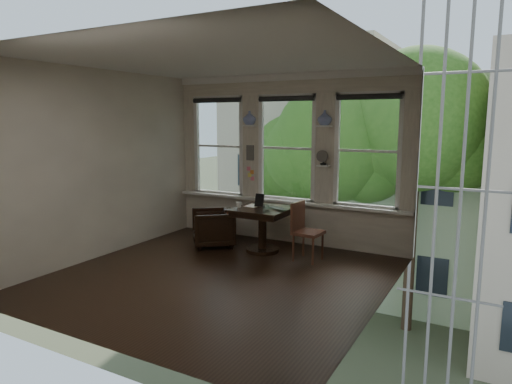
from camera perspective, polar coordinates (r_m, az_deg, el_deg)
The scene contains 25 objects.
ground at distance 6.61m, azimuth -4.58°, elevation -10.53°, with size 4.50×4.50×0.00m, color black.
ceiling at distance 6.27m, azimuth -4.94°, elevation 16.25°, with size 4.50×4.50×0.00m, color silver.
wall_back at distance 8.23m, azimuth 3.95°, elevation 4.08°, with size 4.50×4.50×0.00m, color beige.
wall_front at distance 4.58m, azimuth -20.47°, elevation -0.46°, with size 4.50×4.50×0.00m, color beige.
wall_left at distance 7.73m, azimuth -18.82°, elevation 3.30°, with size 4.50×4.50×0.00m, color beige.
wall_right at distance 5.37m, azimuth 15.71°, elevation 1.11°, with size 4.50×4.50×0.00m, color beige.
window_left at distance 8.92m, azimuth -4.57°, elevation 5.75°, with size 1.10×0.12×1.90m, color white, non-canonical shape.
window_center at distance 8.21m, azimuth 3.96°, elevation 5.47°, with size 1.10×0.12×1.90m, color white, non-canonical shape.
window_right at distance 7.72m, azimuth 13.81°, elevation 5.00°, with size 1.10×0.12×1.90m, color white, non-canonical shape.
shelf_left at distance 8.44m, azimuth -0.82°, elevation 8.31°, with size 0.26×0.16×0.03m, color white.
shelf_right at distance 7.82m, azimuth 8.55°, elevation 8.15°, with size 0.26×0.16×0.03m, color white.
intercom at distance 8.49m, azimuth -0.71°, elevation 4.93°, with size 0.14×0.06×0.28m, color #59544F.
sticky_notes at distance 8.52m, azimuth -0.69°, elevation 2.59°, with size 0.16×0.01×0.24m, color pink, non-canonical shape.
desk_fan at distance 7.84m, azimuth 8.40°, elevation 3.98°, with size 0.20×0.20×0.24m, color #59544F, non-canonical shape.
vase_left at distance 8.44m, azimuth -0.82°, elevation 9.25°, with size 0.24×0.24×0.25m, color white.
vase_right at distance 7.82m, azimuth 8.58°, elevation 9.17°, with size 0.24×0.24×0.25m, color white.
table at distance 7.70m, azimuth 0.81°, elevation -4.74°, with size 0.90×0.90×0.75m, color black, non-canonical shape.
armchair_left at distance 8.07m, azimuth -5.38°, elevation -4.49°, with size 0.69×0.71×0.65m, color black.
cushion_red at distance 8.04m, azimuth -5.40°, elevation -3.63°, with size 0.45×0.45×0.06m, color maroon.
side_chair_right at distance 7.24m, azimuth 6.55°, elevation -5.00°, with size 0.42×0.42×0.92m, color #4C271B, non-canonical shape.
laptop at distance 7.45m, azimuth 2.56°, elevation -2.16°, with size 0.35×0.23×0.03m, color black.
mug at distance 7.66m, azimuth -2.16°, elevation -1.59°, with size 0.10×0.10×0.09m, color white.
drinking_glass at distance 7.36m, azimuth 1.32°, elevation -1.99°, with size 0.13×0.13×0.10m, color white.
tablet at distance 7.70m, azimuth 0.43°, elevation -1.04°, with size 0.16×0.02×0.22m, color black.
papers at distance 7.81m, azimuth -0.36°, elevation -1.71°, with size 0.22×0.30×0.00m, color silver.
Camera 1 is at (3.44, -5.19, 2.21)m, focal length 32.00 mm.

